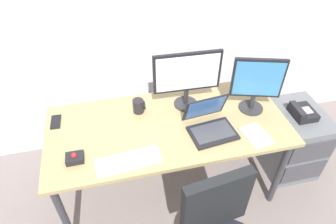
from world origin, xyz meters
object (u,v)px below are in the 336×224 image
at_px(monitor_main, 187,76).
at_px(keyboard, 129,161).
at_px(desk_phone, 302,112).
at_px(trackball_mouse, 75,158).
at_px(file_cabinet, 291,140).
at_px(monitor_side, 257,83).
at_px(cell_phone, 56,122).
at_px(laptop, 210,123).
at_px(paper_notepad, 256,135).
at_px(coffee_mug, 139,106).

relative_size(monitor_main, keyboard, 1.17).
bearing_deg(desk_phone, trackball_mouse, -174.48).
xyz_separation_m(file_cabinet, monitor_main, (-0.91, 0.18, 0.69)).
relative_size(file_cabinet, monitor_side, 1.40).
relative_size(desk_phone, monitor_main, 0.41).
height_order(trackball_mouse, cell_phone, trackball_mouse).
relative_size(file_cabinet, laptop, 1.77).
bearing_deg(desk_phone, monitor_side, 174.56).
bearing_deg(monitor_main, laptop, -73.32).
height_order(file_cabinet, monitor_main, monitor_main).
xyz_separation_m(trackball_mouse, paper_notepad, (1.21, -0.07, -0.02)).
relative_size(monitor_main, monitor_side, 1.13).
xyz_separation_m(monitor_side, cell_phone, (-1.43, 0.18, -0.24)).
height_order(desk_phone, monitor_main, monitor_main).
relative_size(monitor_side, laptop, 1.27).
bearing_deg(monitor_side, cell_phone, 172.84).
relative_size(desk_phone, coffee_mug, 1.89).
distance_m(monitor_side, coffee_mug, 0.86).
relative_size(file_cabinet, desk_phone, 3.03).
height_order(desk_phone, monitor_side, monitor_side).
distance_m(file_cabinet, desk_phone, 0.34).
bearing_deg(trackball_mouse, file_cabinet, 6.03).
bearing_deg(trackball_mouse, keyboard, -15.98).
height_order(monitor_main, trackball_mouse, monitor_main).
xyz_separation_m(coffee_mug, paper_notepad, (0.74, -0.44, -0.05)).
xyz_separation_m(monitor_main, trackball_mouse, (-0.83, -0.37, -0.24)).
distance_m(file_cabinet, cell_phone, 1.94).
height_order(monitor_main, laptop, monitor_main).
relative_size(coffee_mug, paper_notepad, 0.51).
height_order(desk_phone, trackball_mouse, trackball_mouse).
distance_m(desk_phone, coffee_mug, 1.29).
bearing_deg(keyboard, file_cabinet, 11.08).
bearing_deg(monitor_main, paper_notepad, -48.95).
bearing_deg(keyboard, monitor_side, 17.38).
bearing_deg(file_cabinet, coffee_mug, 171.68).
bearing_deg(paper_notepad, cell_phone, 161.25).
height_order(file_cabinet, monitor_side, monitor_side).
relative_size(monitor_side, cell_phone, 3.05).
bearing_deg(coffee_mug, desk_phone, -9.10).
bearing_deg(cell_phone, laptop, -14.66).
relative_size(file_cabinet, trackball_mouse, 5.51).
distance_m(monitor_main, coffee_mug, 0.42).
bearing_deg(cell_phone, keyboard, -44.22).
bearing_deg(keyboard, desk_phone, 10.50).
height_order(laptop, coffee_mug, laptop).
bearing_deg(desk_phone, file_cabinet, 63.22).
bearing_deg(monitor_side, desk_phone, -5.44).
bearing_deg(file_cabinet, monitor_side, 176.75).
xyz_separation_m(desk_phone, monitor_side, (-0.44, 0.04, 0.33)).
bearing_deg(laptop, trackball_mouse, -175.44).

